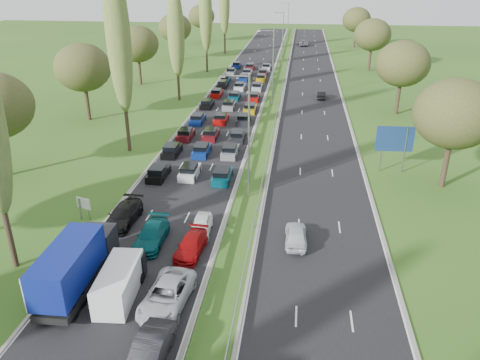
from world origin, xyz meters
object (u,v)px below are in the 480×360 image
(near_car_3, at_px, (123,215))
(white_van_rear, at_px, (120,281))
(info_sign, at_px, (84,206))
(white_van_front, at_px, (119,287))
(direction_sign, at_px, (395,141))
(blue_lorry, at_px, (76,264))

(near_car_3, bearing_deg, white_van_rear, -68.58)
(near_car_3, xyz_separation_m, info_sign, (-3.63, 0.18, 0.57))
(white_van_rear, bearing_deg, white_van_front, -92.33)
(direction_sign, bearing_deg, blue_lorry, -135.92)
(near_car_3, distance_m, direction_sign, 29.39)
(white_van_front, bearing_deg, info_sign, 120.25)
(direction_sign, bearing_deg, info_sign, -152.90)
(near_car_3, xyz_separation_m, direction_sign, (25.17, 14.92, 2.77))
(near_car_3, height_order, white_van_rear, white_van_rear)
(blue_lorry, relative_size, direction_sign, 1.73)
(info_sign, bearing_deg, direction_sign, 27.10)
(blue_lorry, distance_m, direction_sign, 34.83)
(info_sign, bearing_deg, white_van_front, -55.60)
(blue_lorry, xyz_separation_m, direction_sign, (24.99, 24.20, 1.60))
(white_van_front, height_order, info_sign, info_sign)
(white_van_front, distance_m, info_sign, 12.41)
(white_van_front, relative_size, white_van_rear, 0.85)
(blue_lorry, height_order, info_sign, blue_lorry)
(direction_sign, bearing_deg, white_van_front, -131.11)
(info_sign, xyz_separation_m, direction_sign, (28.80, 14.74, 2.20))
(direction_sign, bearing_deg, white_van_rear, -131.59)
(near_car_3, distance_m, blue_lorry, 9.36)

